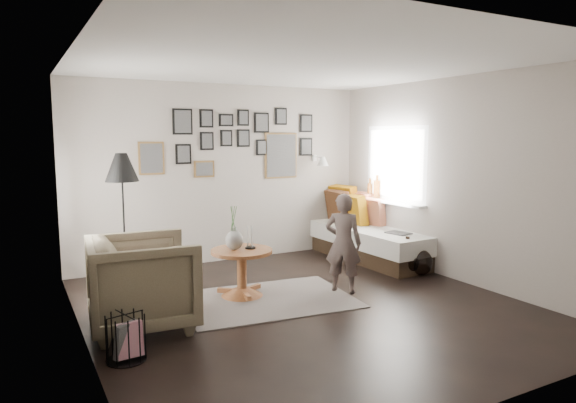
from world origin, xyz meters
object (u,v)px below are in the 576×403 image
vase (234,237)px  demijohn_large (407,260)px  floor_lamp (122,173)px  magazine_basket (126,338)px  demijohn_small (421,262)px  daybed (370,236)px  pedestal_table (242,275)px  armchair (143,282)px  child (343,243)px

vase → demijohn_large: size_ratio=0.98×
floor_lamp → demijohn_large: floor_lamp is taller
magazine_basket → demijohn_small: 4.08m
vase → daybed: bearing=17.4°
pedestal_table → armchair: bearing=-160.3°
child → magazine_basket: bearing=59.6°
daybed → magazine_basket: (-4.00, -1.93, -0.14)m
pedestal_table → demijohn_large: (2.33, -0.18, -0.06)m
vase → demijohn_large: vase is taller
magazine_basket → pedestal_table: bearing=36.1°
demijohn_small → magazine_basket: bearing=-168.6°
vase → demijohn_large: bearing=-4.8°
vase → daybed: (2.55, 0.80, -0.38)m
demijohn_large → demijohn_small: 0.19m
magazine_basket → child: 2.78m
floor_lamp → child: 2.72m
vase → magazine_basket: (-1.45, -1.13, -0.52)m
armchair → floor_lamp: size_ratio=0.60×
pedestal_table → armchair: size_ratio=0.71×
pedestal_table → floor_lamp: (-1.14, 0.84, 1.17)m
vase → floor_lamp: (-1.06, 0.82, 0.72)m
armchair → floor_lamp: 1.61m
pedestal_table → vase: (-0.08, 0.02, 0.45)m
child → armchair: bearing=45.6°
vase → daybed: vase is taller
armchair → demijohn_small: 3.71m
armchair → magazine_basket: size_ratio=2.53×
vase → demijohn_small: size_ratio=1.07×
armchair → magazine_basket: armchair is taller
pedestal_table → floor_lamp: size_ratio=0.43×
pedestal_table → child: 1.25m
demijohn_small → daybed: bearing=89.9°
child → demijohn_large: bearing=-124.6°
magazine_basket → demijohn_large: 3.97m
demijohn_small → child: bearing=-175.5°
pedestal_table → demijohn_large: pedestal_table is taller
armchair → child: (2.36, 0.03, 0.14)m
demijohn_large → demijohn_small: (0.14, -0.12, -0.02)m
pedestal_table → child: size_ratio=0.60×
vase → demijohn_small: (2.55, -0.32, -0.53)m
armchair → magazine_basket: (-0.30, -0.67, -0.26)m
armchair → child: size_ratio=0.84×
floor_lamp → magazine_basket: bearing=-101.2°
floor_lamp → magazine_basket: 2.34m
vase → armchair: size_ratio=0.51×
armchair → floor_lamp: (0.08, 1.27, 0.98)m
floor_lamp → armchair: bearing=-93.7°
magazine_basket → child: (2.66, 0.70, 0.40)m
floor_lamp → demijohn_large: size_ratio=3.19×
vase → armchair: bearing=-158.2°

